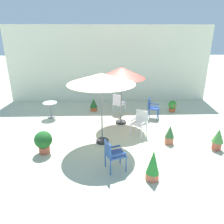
{
  "coord_description": "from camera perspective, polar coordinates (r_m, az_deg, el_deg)",
  "views": [
    {
      "loc": [
        -0.27,
        -7.02,
        3.6
      ],
      "look_at": [
        0.0,
        0.43,
        0.79
      ],
      "focal_mm": 33.78,
      "sensor_mm": 36.0,
      "label": 1
    }
  ],
  "objects": [
    {
      "name": "villa_facade",
      "position": [
        11.61,
        -0.75,
        12.73
      ],
      "size": [
        10.74,
        0.3,
        4.0
      ],
      "primitive_type": "cube",
      "color": "silver",
      "rests_on": "ground"
    },
    {
      "name": "patio_chair_2",
      "position": [
        7.84,
        7.6,
        -2.45
      ],
      "size": [
        0.64,
        0.63,
        0.95
      ],
      "color": "white",
      "rests_on": "ground"
    },
    {
      "name": "patio_umbrella_1",
      "position": [
        6.71,
        -2.94,
        8.83
      ],
      "size": [
        2.19,
        2.19,
        2.48
      ],
      "color": "#2D2D2D",
      "rests_on": "ground"
    },
    {
      "name": "potted_plant_5",
      "position": [
        7.66,
        26.75,
        -6.4
      ],
      "size": [
        0.37,
        0.37,
        0.73
      ],
      "color": "#BB5640",
      "rests_on": "ground"
    },
    {
      "name": "ground_plane",
      "position": [
        7.9,
        0.11,
        -6.47
      ],
      "size": [
        60.0,
        60.0,
        0.0
      ],
      "primitive_type": "plane",
      "color": "beige"
    },
    {
      "name": "potted_plant_3",
      "position": [
        10.59,
        16.05,
        1.63
      ],
      "size": [
        0.4,
        0.43,
        0.55
      ],
      "color": "#BE5D30",
      "rests_on": "ground"
    },
    {
      "name": "potted_plant_4",
      "position": [
        5.66,
        11.01,
        -14.01
      ],
      "size": [
        0.34,
        0.34,
        0.85
      ],
      "color": "#C86748",
      "rests_on": "ground"
    },
    {
      "name": "potted_plant_2",
      "position": [
        7.51,
        15.33,
        -5.89
      ],
      "size": [
        0.31,
        0.31,
        0.67
      ],
      "color": "#C1674A",
      "rests_on": "ground"
    },
    {
      "name": "patio_chair_0",
      "position": [
        9.51,
        10.76,
        1.43
      ],
      "size": [
        0.59,
        0.59,
        0.88
      ],
      "color": "#254697",
      "rests_on": "ground"
    },
    {
      "name": "potted_plant_0",
      "position": [
        10.33,
        -5.01,
        2.04
      ],
      "size": [
        0.37,
        0.37,
        0.61
      ],
      "color": "#BD582F",
      "rests_on": "ground"
    },
    {
      "name": "patio_umbrella_0",
      "position": [
        8.37,
        2.62,
        10.45
      ],
      "size": [
        1.86,
        1.86,
        2.42
      ],
      "color": "#2D2D2D",
      "rests_on": "ground"
    },
    {
      "name": "patio_chair_1",
      "position": [
        5.83,
        0.21,
        -11.06
      ],
      "size": [
        0.62,
        0.59,
        0.91
      ],
      "color": "#28509B",
      "rests_on": "ground"
    },
    {
      "name": "patio_chair_3",
      "position": [
        9.9,
        1.74,
        2.56
      ],
      "size": [
        0.65,
        0.66,
        0.93
      ],
      "color": "white",
      "rests_on": "ground"
    },
    {
      "name": "cafe_table_0",
      "position": [
        9.78,
        -16.34,
        1.23
      ],
      "size": [
        0.62,
        0.62,
        0.71
      ],
      "color": "silver",
      "rests_on": "ground"
    },
    {
      "name": "potted_plant_1",
      "position": [
        7.0,
        -18.07,
        -7.5
      ],
      "size": [
        0.55,
        0.55,
        0.74
      ],
      "color": "#BB5A41",
      "rests_on": "ground"
    }
  ]
}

